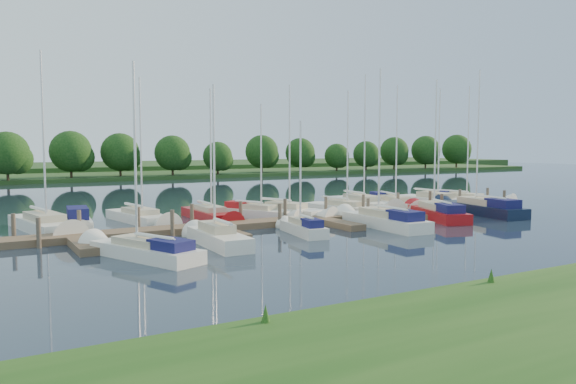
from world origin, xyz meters
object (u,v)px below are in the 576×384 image
sailboat_n_0 (45,227)px  sailboat_s_2 (303,229)px  dock (321,220)px  sailboat_n_5 (287,213)px  motorboat (78,223)px

sailboat_n_0 → sailboat_s_2: 16.07m
dock → sailboat_n_0: bearing=162.3°
dock → sailboat_n_5: bearing=96.3°
sailboat_s_2 → motorboat: bearing=149.2°
sailboat_n_0 → motorboat: bearing=177.5°
motorboat → sailboat_n_5: sailboat_n_5 is taller
dock → sailboat_n_0: sailboat_n_0 is taller
dock → sailboat_s_2: 5.13m
sailboat_n_0 → motorboat: sailboat_n_0 is taller
sailboat_n_5 → sailboat_n_0: bearing=-26.5°
dock → sailboat_n_5: sailboat_n_5 is taller
sailboat_n_5 → sailboat_s_2: size_ratio=1.42×
motorboat → dock: bearing=165.4°
dock → sailboat_s_2: sailboat_s_2 is taller
dock → motorboat: size_ratio=7.26×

